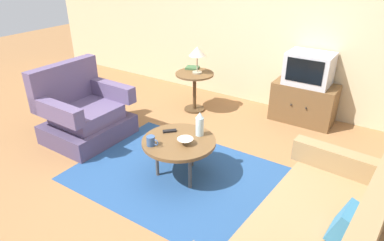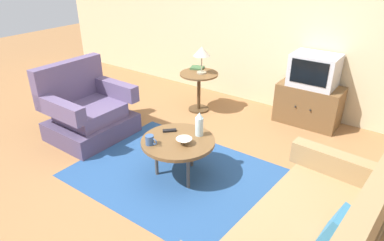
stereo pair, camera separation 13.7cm
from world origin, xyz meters
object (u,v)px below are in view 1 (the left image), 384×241
at_px(table_lamp, 197,52).
at_px(tv_remote_dark, 170,131).
at_px(book, 192,68).
at_px(side_table, 195,83).
at_px(vase, 200,124).
at_px(armchair, 84,114).
at_px(bowl, 185,141).
at_px(television, 309,69).
at_px(coffee_table, 179,143).
at_px(tv_stand, 304,102).
at_px(mug, 151,141).

relative_size(table_lamp, tv_remote_dark, 2.84).
bearing_deg(book, side_table, -66.97).
distance_m(table_lamp, vase, 1.61).
distance_m(armchair, bowl, 1.61).
relative_size(television, book, 2.54).
distance_m(coffee_table, vase, 0.29).
height_order(side_table, bowl, side_table).
relative_size(side_table, bowl, 3.59).
distance_m(armchair, vase, 1.65).
distance_m(tv_stand, mug, 2.42).
bearing_deg(mug, book, 111.89).
height_order(coffee_table, vase, vase).
bearing_deg(vase, tv_stand, 73.12).
bearing_deg(armchair, television, 133.18).
xyz_separation_m(vase, mug, (-0.28, -0.44, -0.08)).
relative_size(armchair, tv_remote_dark, 7.13).
bearing_deg(side_table, vase, -55.19).
bearing_deg(bowl, tv_remote_dark, 157.25).
bearing_deg(vase, mug, -122.84).
bearing_deg(bowl, table_lamp, 118.78).
distance_m(vase, mug, 0.53).
bearing_deg(bowl, armchair, 177.10).
bearing_deg(coffee_table, tv_remote_dark, 153.93).
bearing_deg(coffee_table, mug, -125.50).
bearing_deg(mug, bowl, 37.74).
relative_size(coffee_table, tv_stand, 0.91).
xyz_separation_m(side_table, television, (1.46, 0.54, 0.34)).
bearing_deg(table_lamp, vase, -56.50).
relative_size(side_table, book, 2.51).
bearing_deg(armchair, bowl, 87.84).
bearing_deg(armchair, tv_remote_dark, 92.34).
bearing_deg(book, coffee_table, -79.89).
height_order(side_table, vase, vase).
bearing_deg(bowl, mug, -142.26).
bearing_deg(vase, television, 73.23).
bearing_deg(television, book, -166.65).
distance_m(coffee_table, tv_remote_dark, 0.21).
distance_m(tv_stand, television, 0.48).
bearing_deg(book, television, -5.71).
bearing_deg(tv_stand, armchair, -137.75).
distance_m(table_lamp, mug, 1.90).
distance_m(armchair, side_table, 1.62).
bearing_deg(tv_remote_dark, table_lamp, 66.30).
bearing_deg(coffee_table, armchair, 177.99).
bearing_deg(tv_remote_dark, bowl, -68.17).
relative_size(mug, tv_remote_dark, 1.00).
xyz_separation_m(side_table, tv_remote_dark, (0.60, -1.42, 0.02)).
bearing_deg(armchair, vase, 96.15).
height_order(television, tv_remote_dark, television).
bearing_deg(coffee_table, book, 119.17).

